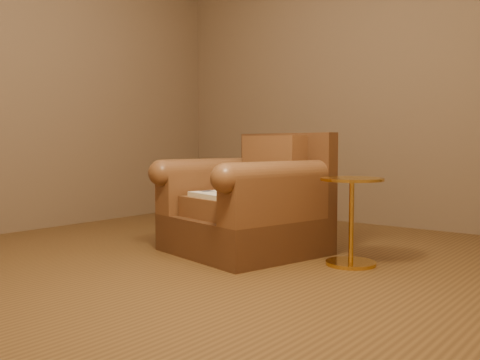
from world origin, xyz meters
The scene contains 5 objects.
floor centered at (0.00, 0.00, 0.00)m, with size 4.00×4.00×0.00m, color brown.
armchair centered at (0.04, 0.29, 0.32)m, with size 1.09×1.06×0.83m.
teddy_bear centered at (0.06, 0.37, 0.48)m, with size 0.16×0.18×0.22m.
guidebook centered at (-0.02, 0.05, 0.41)m, with size 0.46×0.35×0.03m.
side_table centered at (0.79, 0.36, 0.29)m, with size 0.39×0.39×0.54m.
Camera 1 is at (2.28, -2.64, 0.76)m, focal length 40.00 mm.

